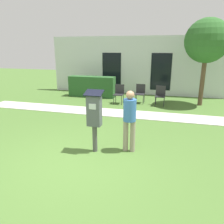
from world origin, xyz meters
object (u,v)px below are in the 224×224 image
Objects in this scene: outdoor_chair_middle at (140,92)px; outdoor_chair_right at (160,94)px; parking_meter at (94,113)px; outdoor_chair_left at (119,92)px; person_standing at (130,117)px.

outdoor_chair_middle and outdoor_chair_right have the same top height.
outdoor_chair_middle is at bearing 178.82° from outdoor_chair_right.
parking_meter is at bearing -90.29° from outdoor_chair_right.
outdoor_chair_left and outdoor_chair_middle have the same top height.
parking_meter reaches higher than outdoor_chair_left.
parking_meter is 5.42m from outdoor_chair_right.
outdoor_chair_left is (-0.60, 5.13, -0.49)m from parking_meter.
outdoor_chair_left is at bearing 96.66° from parking_meter.
person_standing is 5.10m from outdoor_chair_left.
outdoor_chair_right is (1.93, 0.11, 0.00)m from outdoor_chair_left.
parking_meter reaches higher than outdoor_chair_middle.
outdoor_chair_left and outdoor_chair_right have the same top height.
parking_meter is 1.77× the size of outdoor_chair_left.
person_standing is at bearing -91.68° from outdoor_chair_middle.
parking_meter is 1.01× the size of person_standing.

